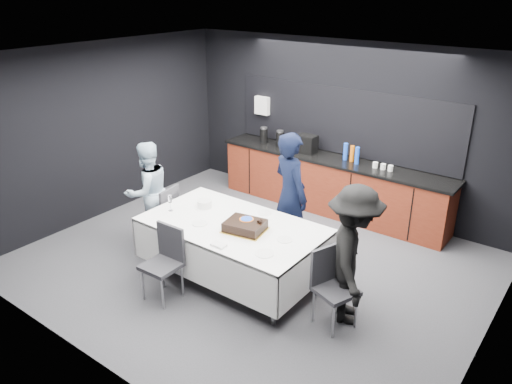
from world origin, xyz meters
TOP-DOWN VIEW (x-y plane):
  - ground at (0.00, 0.00)m, footprint 6.00×6.00m
  - room_shell at (0.00, 0.00)m, footprint 6.04×5.04m
  - kitchenette at (-0.02, 2.22)m, footprint 4.10×0.64m
  - party_table at (0.00, -0.40)m, footprint 2.32×1.32m
  - cake_assembly at (0.24, -0.45)m, footprint 0.57×0.49m
  - plate_stack at (-0.63, -0.23)m, footprint 0.20×0.20m
  - loose_plate_near at (-0.34, -0.65)m, footprint 0.20×0.20m
  - loose_plate_right_a at (0.77, -0.36)m, footprint 0.19×0.19m
  - loose_plate_right_b at (0.77, -0.76)m, footprint 0.22×0.22m
  - loose_plate_far at (0.14, 0.10)m, footprint 0.19×0.19m
  - fork_pile at (0.24, -0.94)m, footprint 0.18×0.11m
  - champagne_flute at (-0.91, -0.60)m, footprint 0.06×0.06m
  - chair_left at (-1.34, -0.33)m, footprint 0.48×0.48m
  - chair_right at (1.48, -0.46)m, footprint 0.54×0.54m
  - chair_near at (-0.39, -1.21)m, footprint 0.43×0.43m
  - person_center at (0.23, 0.58)m, footprint 0.78×0.66m
  - person_left at (-1.70, -0.30)m, footprint 0.69×0.82m
  - person_right at (1.62, -0.27)m, footprint 1.05×1.23m

SIDE VIEW (x-z plane):
  - ground at x=0.00m, z-range 0.00..0.00m
  - chair_left at x=-1.34m, z-range 0.07..1.00m
  - chair_right at x=1.48m, z-range 0.07..1.00m
  - chair_near at x=-0.39m, z-range 0.07..1.00m
  - kitchenette at x=-0.02m, z-range -0.48..1.57m
  - party_table at x=0.00m, z-range 0.25..1.03m
  - person_left at x=-1.70m, z-range 0.00..1.52m
  - loose_plate_near at x=-0.34m, z-range 0.78..0.79m
  - loose_plate_right_a at x=0.77m, z-range 0.78..0.79m
  - loose_plate_right_b at x=0.77m, z-range 0.78..0.79m
  - loose_plate_far at x=0.14m, z-range 0.78..0.79m
  - fork_pile at x=0.24m, z-range 0.78..0.81m
  - person_right at x=1.62m, z-range 0.00..1.65m
  - plate_stack at x=-0.63m, z-range 0.78..0.88m
  - cake_assembly at x=0.24m, z-range 0.76..0.92m
  - person_center at x=0.23m, z-range 0.00..1.80m
  - champagne_flute at x=-0.91m, z-range 0.83..1.05m
  - room_shell at x=0.00m, z-range 0.45..3.27m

